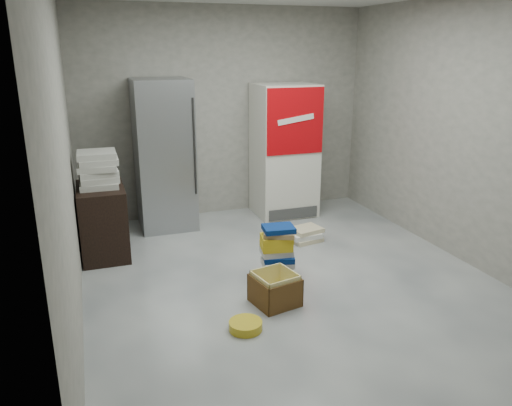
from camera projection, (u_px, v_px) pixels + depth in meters
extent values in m
plane|color=beige|center=(294.00, 284.00, 4.98)|extent=(5.00, 5.00, 0.00)
cube|color=#A29B91|center=(224.00, 113.00, 6.82)|extent=(4.00, 0.04, 2.80)
cube|color=#A29B91|center=(65.00, 161.00, 3.94)|extent=(0.04, 5.00, 2.80)
cube|color=#A29B91|center=(474.00, 134.00, 5.19)|extent=(0.04, 5.00, 2.80)
cube|color=#9C9EA3|center=(164.00, 155.00, 6.34)|extent=(0.70, 0.70, 1.90)
cylinder|color=#333333|center=(195.00, 147.00, 6.07)|extent=(0.02, 0.02, 1.19)
cube|color=silver|center=(284.00, 151.00, 6.87)|extent=(0.80, 0.70, 1.80)
cube|color=#B8060B|center=(295.00, 121.00, 6.41)|extent=(0.78, 0.02, 0.85)
cube|color=white|center=(296.00, 119.00, 6.39)|extent=(0.50, 0.01, 0.14)
cube|color=#3F3F3F|center=(293.00, 213.00, 6.78)|extent=(0.70, 0.02, 0.15)
cube|color=black|center=(103.00, 221.00, 5.59)|extent=(0.50, 0.80, 0.80)
cube|color=beige|center=(99.00, 184.00, 5.45)|extent=(0.41, 0.41, 0.06)
cube|color=beige|center=(99.00, 178.00, 5.44)|extent=(0.42, 0.42, 0.06)
cube|color=beige|center=(98.00, 172.00, 5.42)|extent=(0.42, 0.42, 0.06)
cube|color=beige|center=(97.00, 167.00, 5.39)|extent=(0.42, 0.42, 0.06)
cube|color=beige|center=(99.00, 160.00, 5.38)|extent=(0.40, 0.40, 0.06)
cube|color=beige|center=(96.00, 154.00, 5.37)|extent=(0.41, 0.41, 0.06)
cube|color=#9B7C4F|center=(278.00, 273.00, 5.15)|extent=(0.36, 0.31, 0.06)
cube|color=beige|center=(277.00, 267.00, 5.13)|extent=(0.38, 0.34, 0.06)
cube|color=silver|center=(278.00, 263.00, 5.09)|extent=(0.34, 0.28, 0.07)
cube|color=navy|center=(279.00, 257.00, 5.06)|extent=(0.36, 0.32, 0.06)
cube|color=silver|center=(276.00, 251.00, 5.07)|extent=(0.33, 0.28, 0.06)
cube|color=gold|center=(276.00, 246.00, 5.04)|extent=(0.34, 0.29, 0.07)
cube|color=gold|center=(277.00, 239.00, 5.02)|extent=(0.34, 0.29, 0.07)
cube|color=#9B7C4F|center=(279.00, 233.00, 5.00)|extent=(0.37, 0.34, 0.05)
cube|color=navy|center=(279.00, 229.00, 4.98)|extent=(0.33, 0.28, 0.05)
cube|color=beige|center=(305.00, 239.00, 6.08)|extent=(0.40, 0.34, 0.05)
cube|color=silver|center=(304.00, 235.00, 6.06)|extent=(0.37, 0.30, 0.06)
cube|color=beige|center=(306.00, 230.00, 6.07)|extent=(0.41, 0.35, 0.05)
cube|color=gold|center=(275.00, 303.00, 4.61)|extent=(0.42, 0.42, 0.01)
cube|color=brown|center=(264.00, 282.00, 4.72)|extent=(0.37, 0.09, 0.27)
cube|color=brown|center=(286.00, 298.00, 4.42)|extent=(0.37, 0.09, 0.27)
cube|color=brown|center=(258.00, 295.00, 4.48)|extent=(0.09, 0.37, 0.27)
cube|color=brown|center=(291.00, 285.00, 4.66)|extent=(0.09, 0.37, 0.27)
cube|color=gold|center=(265.00, 281.00, 4.70)|extent=(0.34, 0.08, 0.30)
cube|color=gold|center=(285.00, 296.00, 4.43)|extent=(0.34, 0.08, 0.30)
cube|color=gold|center=(260.00, 293.00, 4.48)|extent=(0.08, 0.34, 0.30)
cube|color=gold|center=(290.00, 284.00, 4.64)|extent=(0.08, 0.34, 0.30)
cylinder|color=gold|center=(246.00, 326.00, 4.16)|extent=(0.37, 0.37, 0.08)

